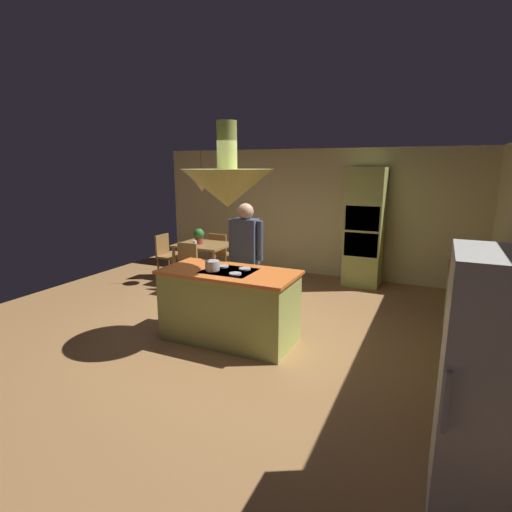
% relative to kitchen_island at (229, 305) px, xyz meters
% --- Properties ---
extents(ground, '(8.16, 8.16, 0.00)m').
position_rel_kitchen_island_xyz_m(ground, '(0.00, 0.20, -0.47)').
color(ground, '#9E7042').
extents(wall_back, '(6.80, 0.10, 2.55)m').
position_rel_kitchen_island_xyz_m(wall_back, '(0.00, 3.65, 0.81)').
color(wall_back, beige).
rests_on(wall_back, ground).
extents(kitchen_island, '(1.73, 0.85, 0.94)m').
position_rel_kitchen_island_xyz_m(kitchen_island, '(0.00, 0.00, 0.00)').
color(kitchen_island, '#A8B259').
rests_on(kitchen_island, ground).
extents(counter_run_right, '(0.73, 2.21, 0.92)m').
position_rel_kitchen_island_xyz_m(counter_run_right, '(2.84, 0.80, 0.01)').
color(counter_run_right, '#A8B259').
rests_on(counter_run_right, ground).
extents(oven_tower, '(0.66, 0.62, 2.19)m').
position_rel_kitchen_island_xyz_m(oven_tower, '(1.10, 3.24, 0.63)').
color(oven_tower, '#A8B259').
rests_on(oven_tower, ground).
extents(refrigerator, '(0.72, 0.74, 1.74)m').
position_rel_kitchen_island_xyz_m(refrigerator, '(2.80, -1.70, 0.40)').
color(refrigerator, silver).
rests_on(refrigerator, ground).
extents(dining_table, '(1.00, 0.83, 0.76)m').
position_rel_kitchen_island_xyz_m(dining_table, '(-1.70, 2.10, 0.18)').
color(dining_table, olive).
rests_on(dining_table, ground).
extents(person_at_island, '(0.53, 0.23, 1.71)m').
position_rel_kitchen_island_xyz_m(person_at_island, '(-0.10, 0.69, 0.52)').
color(person_at_island, tan).
rests_on(person_at_island, ground).
extents(range_hood, '(1.10, 1.10, 1.00)m').
position_rel_kitchen_island_xyz_m(range_hood, '(0.00, 0.00, 1.51)').
color(range_hood, '#A8B259').
extents(pendant_light_over_table, '(0.32, 0.32, 0.82)m').
position_rel_kitchen_island_xyz_m(pendant_light_over_table, '(-1.70, 2.10, 1.40)').
color(pendant_light_over_table, '#E0B266').
extents(chair_facing_island, '(0.40, 0.40, 0.87)m').
position_rel_kitchen_island_xyz_m(chair_facing_island, '(-1.70, 1.46, 0.04)').
color(chair_facing_island, olive).
rests_on(chair_facing_island, ground).
extents(chair_by_back_wall, '(0.40, 0.40, 0.87)m').
position_rel_kitchen_island_xyz_m(chair_by_back_wall, '(-1.70, 2.74, 0.04)').
color(chair_by_back_wall, olive).
rests_on(chair_by_back_wall, ground).
extents(chair_at_corner, '(0.40, 0.40, 0.87)m').
position_rel_kitchen_island_xyz_m(chair_at_corner, '(-2.58, 2.10, 0.04)').
color(chair_at_corner, olive).
rests_on(chair_at_corner, ground).
extents(potted_plant_on_table, '(0.20, 0.20, 0.30)m').
position_rel_kitchen_island_xyz_m(potted_plant_on_table, '(-1.76, 2.05, 0.46)').
color(potted_plant_on_table, '#99382D').
rests_on(potted_plant_on_table, dining_table).
extents(cup_on_table, '(0.07, 0.07, 0.09)m').
position_rel_kitchen_island_xyz_m(cup_on_table, '(-1.76, 1.89, 0.34)').
color(cup_on_table, white).
rests_on(cup_on_table, dining_table).
extents(canister_flour, '(0.11, 0.11, 0.21)m').
position_rel_kitchen_island_xyz_m(canister_flour, '(2.84, 0.26, 0.56)').
color(canister_flour, silver).
rests_on(canister_flour, counter_run_right).
extents(canister_sugar, '(0.11, 0.11, 0.21)m').
position_rel_kitchen_island_xyz_m(canister_sugar, '(2.84, 0.44, 0.56)').
color(canister_sugar, silver).
rests_on(canister_sugar, counter_run_right).
extents(microwave_on_counter, '(0.46, 0.36, 0.28)m').
position_rel_kitchen_island_xyz_m(microwave_on_counter, '(2.84, 1.45, 0.60)').
color(microwave_on_counter, '#232326').
rests_on(microwave_on_counter, counter_run_right).
extents(cooking_pot_on_cooktop, '(0.18, 0.18, 0.12)m').
position_rel_kitchen_island_xyz_m(cooking_pot_on_cooktop, '(-0.16, -0.13, 0.54)').
color(cooking_pot_on_cooktop, '#B2B2B7').
rests_on(cooking_pot_on_cooktop, kitchen_island).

